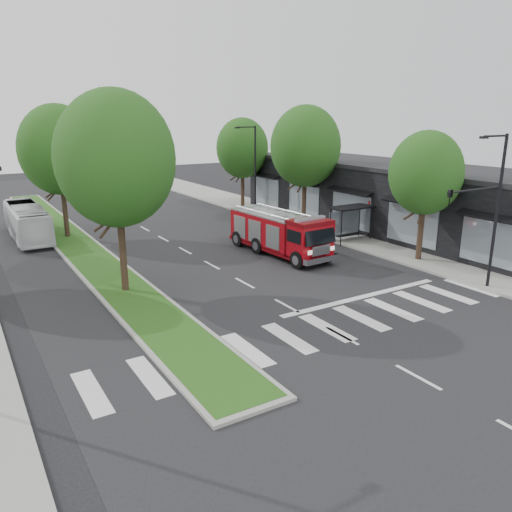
# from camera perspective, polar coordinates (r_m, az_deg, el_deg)

# --- Properties ---
(ground) EXTENTS (140.00, 140.00, 0.00)m
(ground) POSITION_cam_1_polar(r_m,az_deg,el_deg) (24.17, 3.53, -5.72)
(ground) COLOR black
(ground) RESTS_ON ground
(sidewalk_right) EXTENTS (5.00, 80.00, 0.15)m
(sidewalk_right) POSITION_cam_1_polar(r_m,az_deg,el_deg) (39.14, 10.13, 2.55)
(sidewalk_right) COLOR gray
(sidewalk_right) RESTS_ON ground
(median) EXTENTS (3.00, 50.00, 0.15)m
(median) POSITION_cam_1_polar(r_m,az_deg,el_deg) (38.04, -20.10, 1.45)
(median) COLOR gray
(median) RESTS_ON ground
(storefront_row) EXTENTS (8.00, 30.00, 5.00)m
(storefront_row) POSITION_cam_1_polar(r_m,az_deg,el_deg) (41.78, 14.95, 6.48)
(storefront_row) COLOR black
(storefront_row) RESTS_ON ground
(bus_shelter) EXTENTS (3.20, 1.60, 2.61)m
(bus_shelter) POSITION_cam_1_polar(r_m,az_deg,el_deg) (36.54, 10.67, 4.74)
(bus_shelter) COLOR black
(bus_shelter) RESTS_ON ground
(tree_right_near) EXTENTS (4.40, 4.40, 8.05)m
(tree_right_near) POSITION_cam_1_polar(r_m,az_deg,el_deg) (32.05, 18.84, 8.95)
(tree_right_near) COLOR black
(tree_right_near) RESTS_ON ground
(tree_right_mid) EXTENTS (5.60, 5.60, 9.72)m
(tree_right_mid) POSITION_cam_1_polar(r_m,az_deg,el_deg) (40.67, 5.67, 12.35)
(tree_right_mid) COLOR black
(tree_right_mid) RESTS_ON ground
(tree_right_far) EXTENTS (5.00, 5.00, 8.73)m
(tree_right_far) POSITION_cam_1_polar(r_m,az_deg,el_deg) (49.03, -1.58, 12.22)
(tree_right_far) COLOR black
(tree_right_far) RESTS_ON ground
(tree_median_near) EXTENTS (5.80, 5.80, 10.16)m
(tree_median_near) POSITION_cam_1_polar(r_m,az_deg,el_deg) (25.42, -15.73, 10.61)
(tree_median_near) COLOR black
(tree_median_near) RESTS_ON ground
(tree_median_far) EXTENTS (5.60, 5.60, 9.72)m
(tree_median_far) POSITION_cam_1_polar(r_m,az_deg,el_deg) (39.05, -21.63, 11.21)
(tree_median_far) COLOR black
(tree_median_far) RESTS_ON ground
(streetlight_right_near) EXTENTS (4.08, 0.22, 8.00)m
(streetlight_right_near) POSITION_cam_1_polar(r_m,az_deg,el_deg) (27.40, 24.94, 5.53)
(streetlight_right_near) COLOR black
(streetlight_right_near) RESTS_ON ground
(streetlight_right_far) EXTENTS (2.11, 0.20, 8.00)m
(streetlight_right_far) POSITION_cam_1_polar(r_m,az_deg,el_deg) (45.12, -0.26, 10.19)
(streetlight_right_far) COLOR black
(streetlight_right_far) RESTS_ON ground
(fire_engine) EXTENTS (3.07, 8.67, 2.96)m
(fire_engine) POSITION_cam_1_polar(r_m,az_deg,el_deg) (32.77, 2.69, 2.64)
(fire_engine) COLOR #550409
(fire_engine) RESTS_ON ground
(city_bus) EXTENTS (2.18, 9.33, 2.60)m
(city_bus) POSITION_cam_1_polar(r_m,az_deg,el_deg) (40.60, -24.69, 3.59)
(city_bus) COLOR silver
(city_bus) RESTS_ON ground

